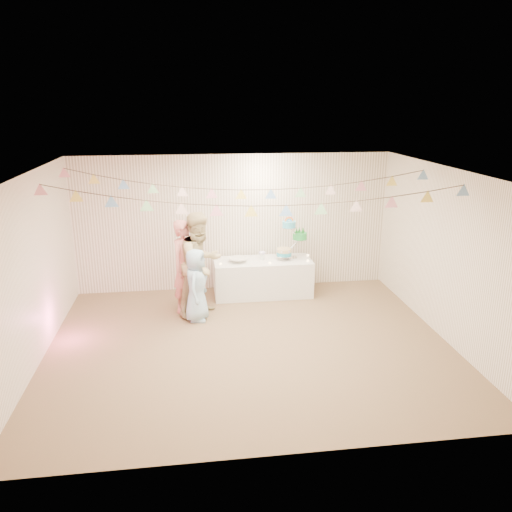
{
  "coord_description": "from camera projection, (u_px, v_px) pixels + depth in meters",
  "views": [
    {
      "loc": [
        -0.82,
        -6.77,
        3.52
      ],
      "look_at": [
        0.2,
        0.8,
        1.15
      ],
      "focal_mm": 35.0,
      "sensor_mm": 36.0,
      "label": 1
    }
  ],
  "objects": [
    {
      "name": "posy",
      "position": [
        262.0,
        252.0,
        9.32
      ],
      "size": [
        0.14,
        0.14,
        0.16
      ],
      "primitive_type": null,
      "color": "white",
      "rests_on": "table"
    },
    {
      "name": "cake_middle",
      "position": [
        300.0,
        235.0,
        9.42
      ],
      "size": [
        0.27,
        0.27,
        0.22
      ],
      "primitive_type": null,
      "color": "green",
      "rests_on": "cake_stand"
    },
    {
      "name": "tealight_4",
      "position": [
        308.0,
        261.0,
        9.25
      ],
      "size": [
        0.04,
        0.04,
        0.03
      ],
      "primitive_type": "cylinder",
      "color": "#FFD88C",
      "rests_on": "table"
    },
    {
      "name": "table",
      "position": [
        263.0,
        277.0,
        9.42
      ],
      "size": [
        1.82,
        0.73,
        0.68
      ],
      "primitive_type": "cube",
      "color": "white",
      "rests_on": "floor"
    },
    {
      "name": "right_wall",
      "position": [
        446.0,
        255.0,
        7.55
      ],
      "size": [
        5.0,
        5.0,
        0.0
      ],
      "primitive_type": "plane",
      "color": "white",
      "rests_on": "ground"
    },
    {
      "name": "front_wall",
      "position": [
        281.0,
        342.0,
        4.8
      ],
      "size": [
        6.0,
        6.0,
        0.0
      ],
      "primitive_type": "plane",
      "color": "white",
      "rests_on": "ground"
    },
    {
      "name": "person_adult_b",
      "position": [
        201.0,
        264.0,
        8.41
      ],
      "size": [
        1.1,
        1.08,
        1.79
      ],
      "primitive_type": "imported",
      "rotation": [
        0.0,
        0.0,
        0.71
      ],
      "color": "tan",
      "rests_on": "floor"
    },
    {
      "name": "person_child",
      "position": [
        196.0,
        285.0,
        8.24
      ],
      "size": [
        0.53,
        0.68,
        1.24
      ],
      "primitive_type": "imported",
      "rotation": [
        0.0,
        0.0,
        1.32
      ],
      "color": "#9FC4E1",
      "rests_on": "floor"
    },
    {
      "name": "cake_top_tier",
      "position": [
        289.0,
        223.0,
        9.19
      ],
      "size": [
        0.25,
        0.25,
        0.19
      ],
      "primitive_type": null,
      "color": "#41B0CF",
      "rests_on": "cake_stand"
    },
    {
      "name": "platter",
      "position": [
        238.0,
        258.0,
        9.19
      ],
      "size": [
        0.35,
        0.35,
        0.02
      ],
      "primitive_type": "cylinder",
      "color": "white",
      "rests_on": "table"
    },
    {
      "name": "tealight_0",
      "position": [
        221.0,
        264.0,
        9.07
      ],
      "size": [
        0.04,
        0.04,
        0.03
      ],
      "primitive_type": "cylinder",
      "color": "#FFD88C",
      "rests_on": "table"
    },
    {
      "name": "cake_stand",
      "position": [
        292.0,
        236.0,
        9.3
      ],
      "size": [
        0.67,
        0.39,
        0.75
      ],
      "primitive_type": null,
      "color": "silver",
      "rests_on": "table"
    },
    {
      "name": "ceiling",
      "position": [
        249.0,
        172.0,
        6.78
      ],
      "size": [
        6.0,
        6.0,
        0.0
      ],
      "primitive_type": "plane",
      "color": "silver",
      "rests_on": "ground"
    },
    {
      "name": "back_wall",
      "position": [
        234.0,
        223.0,
        9.53
      ],
      "size": [
        6.0,
        6.0,
        0.0
      ],
      "primitive_type": "plane",
      "color": "white",
      "rests_on": "ground"
    },
    {
      "name": "left_wall",
      "position": [
        31.0,
        272.0,
        6.79
      ],
      "size": [
        5.0,
        5.0,
        0.0
      ],
      "primitive_type": "plane",
      "color": "white",
      "rests_on": "ground"
    },
    {
      "name": "bunting_back",
      "position": [
        241.0,
        179.0,
        7.9
      ],
      "size": [
        5.6,
        1.1,
        0.4
      ],
      "primitive_type": null,
      "color": "pink",
      "rests_on": "ceiling"
    },
    {
      "name": "tealight_1",
      "position": [
        243.0,
        257.0,
        9.44
      ],
      "size": [
        0.04,
        0.04,
        0.03
      ],
      "primitive_type": "cylinder",
      "color": "#FFD88C",
      "rests_on": "table"
    },
    {
      "name": "tealight_3",
      "position": [
        279.0,
        255.0,
        9.57
      ],
      "size": [
        0.04,
        0.04,
        0.03
      ],
      "primitive_type": "cylinder",
      "color": "#FFD88C",
      "rests_on": "table"
    },
    {
      "name": "person_adult_a",
      "position": [
        186.0,
        266.0,
        8.55
      ],
      "size": [
        0.68,
        0.71,
        1.63
      ],
      "primitive_type": "imported",
      "rotation": [
        0.0,
        0.0,
        0.88
      ],
      "color": "#D67670",
      "rests_on": "floor"
    },
    {
      "name": "tealight_2",
      "position": [
        270.0,
        263.0,
        9.12
      ],
      "size": [
        0.04,
        0.04,
        0.03
      ],
      "primitive_type": "cylinder",
      "color": "#FFD88C",
      "rests_on": "table"
    },
    {
      "name": "tealight_5",
      "position": [
        308.0,
        255.0,
        9.57
      ],
      "size": [
        0.04,
        0.04,
        0.03
      ],
      "primitive_type": "cylinder",
      "color": "#FFD88C",
      "rests_on": "table"
    },
    {
      "name": "floor",
      "position": [
        250.0,
        344.0,
        7.55
      ],
      "size": [
        6.0,
        6.0,
        0.0
      ],
      "primitive_type": "plane",
      "color": "brown",
      "rests_on": "ground"
    },
    {
      "name": "bunting_front",
      "position": [
        251.0,
        195.0,
        6.68
      ],
      "size": [
        5.6,
        0.9,
        0.36
      ],
      "primitive_type": null,
      "color": "#72A5E5",
      "rests_on": "ceiling"
    },
    {
      "name": "cake_bottom",
      "position": [
        284.0,
        252.0,
        9.31
      ],
      "size": [
        0.31,
        0.31,
        0.15
      ],
      "primitive_type": null,
      "color": "#289FBA",
      "rests_on": "cake_stand"
    }
  ]
}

